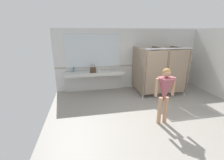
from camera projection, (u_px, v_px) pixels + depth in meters
The scene contains 10 objects.
ground_plane at pixel (162, 122), 4.50m from camera, with size 6.76×6.56×0.10m, color gray.
wall_back at pixel (132, 59), 6.93m from camera, with size 6.76×0.12×2.65m, color silver.
wall_back_tile_band at pixel (132, 65), 6.96m from camera, with size 6.76×0.01×0.06m, color #9E937F.
vanity_counter at pixel (95, 77), 6.58m from camera, with size 2.45×0.53×1.01m.
mirror_panel at pixel (93, 51), 6.42m from camera, with size 2.35×0.02×1.40m, color silver.
bathroom_stalls at pixel (161, 70), 6.28m from camera, with size 1.88×1.43×1.94m.
person_standing at pixel (165, 90), 4.08m from camera, with size 0.57×0.41×1.60m.
handbag at pixel (93, 70), 6.25m from camera, with size 0.23×0.13×0.33m.
soap_dispenser at pixel (74, 70), 6.39m from camera, with size 0.07×0.07×0.20m.
paper_cup at pixel (99, 71), 6.34m from camera, with size 0.07×0.07×0.10m, color white.
Camera 1 is at (-2.21, -3.56, 2.49)m, focal length 24.38 mm.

